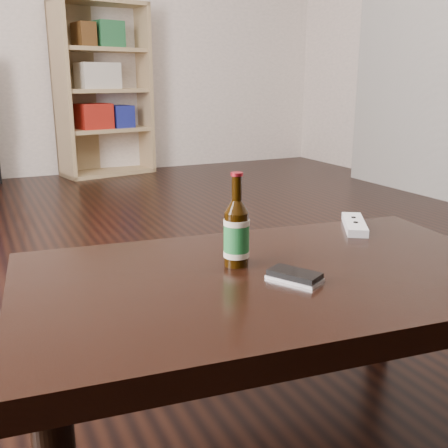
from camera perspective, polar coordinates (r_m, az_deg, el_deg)
name	(u,v)px	position (r m, az deg, el deg)	size (l,w,h in m)	color
floor	(189,303)	(1.97, -3.81, -8.57)	(5.00, 6.00, 0.01)	black
wall_back	(46,8)	(4.77, -18.83, 21.33)	(5.00, 0.02, 2.70)	beige
bookshelf	(101,87)	(4.68, -13.26, 14.32)	(0.82, 0.50, 1.42)	#A18959
coffee_table	(273,295)	(1.14, 5.39, -7.69)	(1.14, 0.74, 0.40)	black
beer_bottle	(236,233)	(1.13, 1.37, -1.03)	(0.07, 0.07, 0.21)	black
phone	(295,276)	(1.08, 7.70, -5.63)	(0.10, 0.12, 0.02)	#A6A5A8
remote	(354,224)	(1.48, 14.01, -0.04)	(0.15, 0.19, 0.02)	silver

